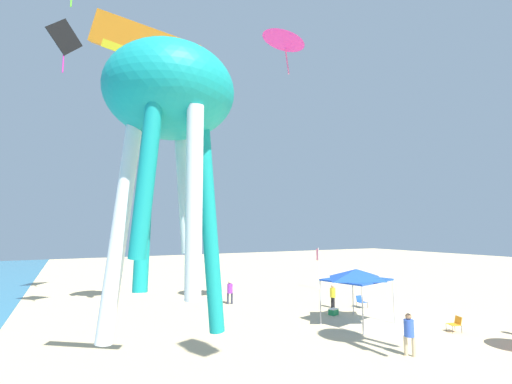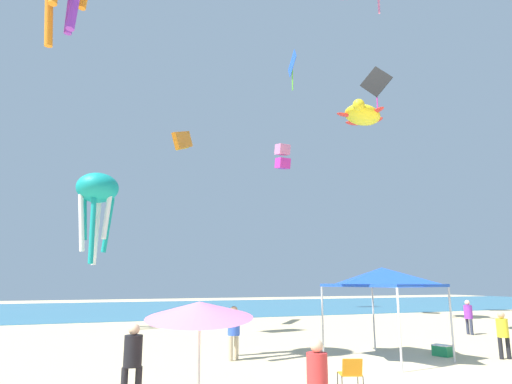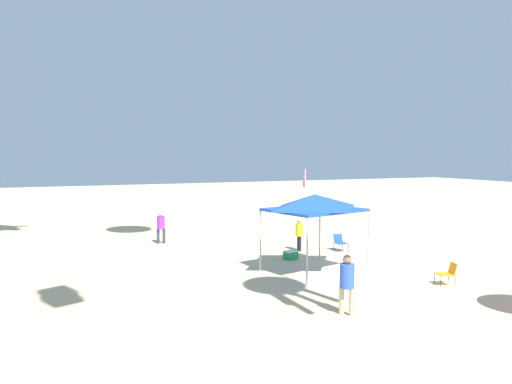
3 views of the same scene
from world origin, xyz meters
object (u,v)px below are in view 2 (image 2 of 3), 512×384
Objects in this scene: canopy_tent at (382,277)px; person_by_tent at (468,314)px; kite_box_pink at (283,157)px; kite_diamond_black at (376,83)px; person_near_umbrella at (503,331)px; cooler_box at (442,350)px; kite_parafoil_orange at (183,140)px; kite_diamond_blue at (292,65)px; person_beachcomber at (234,328)px; person_watching_sky at (133,356)px; kite_octopus_teal at (97,193)px; person_far_stroller at (317,378)px; kite_turtle_yellow at (362,115)px; beach_umbrella at (200,310)px; folding_chair_left_of_tent at (351,372)px.

canopy_tent is 9.79m from person_by_tent.
kite_diamond_black is (4.74, -9.47, 4.61)m from kite_box_pink.
person_by_tent is at bearing 65.99° from person_near_umbrella.
person_near_umbrella is at bearing -39.22° from cooler_box.
kite_box_pink is at bearing 160.63° from kite_parafoil_orange.
kite_diamond_blue reaches higher than kite_parafoil_orange.
person_beachcomber is 9.51m from person_near_umbrella.
person_watching_sky is (-8.89, -2.65, -1.79)m from canopy_tent.
cooler_box is 0.17× the size of kite_diamond_black.
kite_diamond_blue is (13.94, 2.10, 11.83)m from kite_octopus_teal.
kite_parafoil_orange is (-4.74, 13.31, 8.67)m from canopy_tent.
kite_octopus_teal reaches higher than person_beachcomber.
cooler_box is 7.66m from person_beachcomber.
kite_turtle_yellow is (13.96, 17.79, 13.55)m from person_far_stroller.
cooler_box is 19.54m from kite_turtle_yellow.
kite_box_pink is 18.13m from kite_parafoil_orange.
beach_umbrella reaches higher than cooler_box.
folding_chair_left_of_tent is at bearing -151.13° from cooler_box.
kite_octopus_teal is at bearing -51.54° from folding_chair_left_of_tent.
canopy_tent is 16.58m from kite_parafoil_orange.
folding_chair_left_of_tent is 0.24× the size of kite_parafoil_orange.
kite_octopus_teal is (-4.61, 11.85, 6.72)m from person_beachcomber.
canopy_tent is 2.50× the size of person_near_umbrella.
kite_octopus_teal is at bearing 90.99° from person_watching_sky.
person_watching_sky is at bearing -163.42° from canopy_tent.
kite_diamond_black is (4.18, 11.81, 18.67)m from person_by_tent.
canopy_tent is at bearing 164.83° from kite_octopus_teal.
kite_turtle_yellow reaches higher than beach_umbrella.
kite_box_pink is at bearing 77.70° from cooler_box.
beach_umbrella is 6.44m from person_beachcomber.
kite_parafoil_orange is at bearing 73.81° from person_watching_sky.
person_by_tent is at bearing 20.55° from person_watching_sky.
beach_umbrella is at bearing -76.70° from kite_diamond_black.
beach_umbrella is 0.91× the size of kite_box_pink.
kite_box_pink is at bearing 95.60° from person_near_umbrella.
person_far_stroller is 0.48× the size of kite_parafoil_orange.
kite_parafoil_orange is at bearing -113.51° from person_by_tent.
person_by_tent reaches higher than person_near_umbrella.
canopy_tent is at bearing -125.94° from person_far_stroller.
person_far_stroller is at bearing 140.27° from kite_octopus_teal.
canopy_tent reaches higher than person_near_umbrella.
canopy_tent is 26.66m from kite_diamond_black.
person_by_tent is at bearing 40.41° from kite_diamond_blue.
person_far_stroller is 0.61× the size of kite_box_pink.
kite_diamond_blue is at bearing -159.20° from person_beachcomber.
person_far_stroller is at bearing -71.59° from kite_diamond_black.
kite_octopus_teal is (-3.67, 19.52, 6.82)m from person_far_stroller.
person_beachcomber is at bearing 174.24° from person_near_umbrella.
beach_umbrella is at bearing -152.76° from canopy_tent.
kite_diamond_black is at bearing 57.67° from cooler_box.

